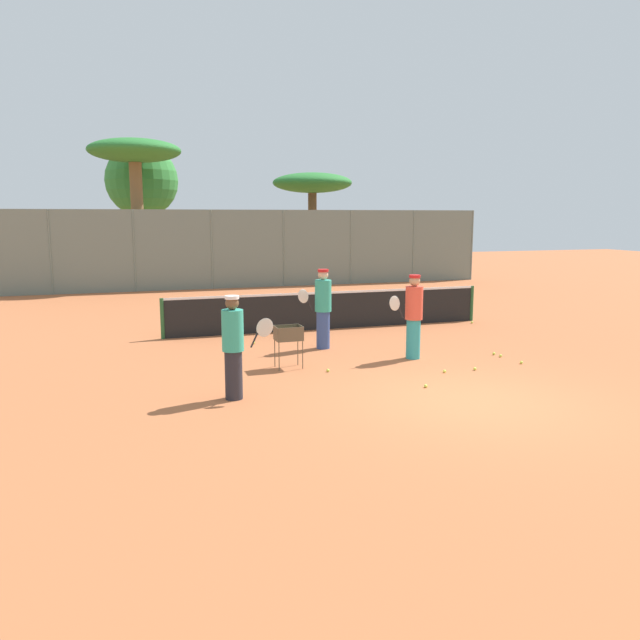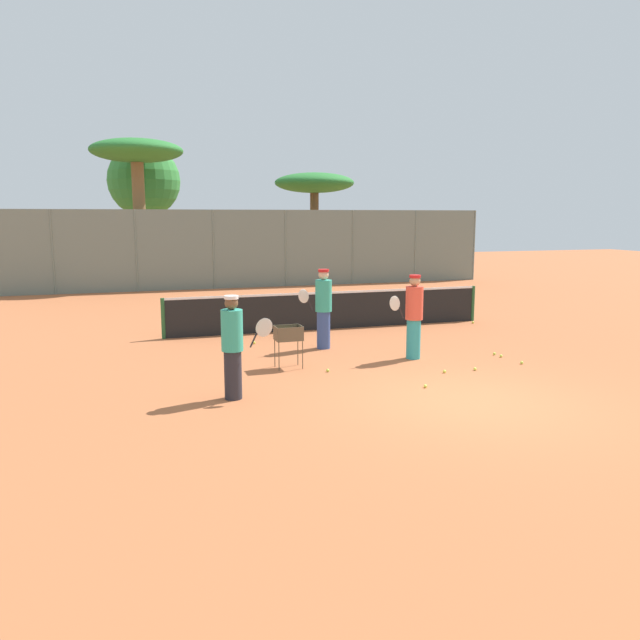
# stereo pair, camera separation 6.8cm
# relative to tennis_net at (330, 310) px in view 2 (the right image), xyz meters

# --- Properties ---
(ground_plane) EXTENTS (80.00, 80.00, 0.00)m
(ground_plane) POSITION_rel_tennis_net_xyz_m (0.00, -7.38, -0.56)
(ground_plane) COLOR #B26038
(tennis_net) EXTENTS (9.32, 0.10, 1.07)m
(tennis_net) POSITION_rel_tennis_net_xyz_m (0.00, 0.00, 0.00)
(tennis_net) COLOR #26592D
(tennis_net) RESTS_ON ground_plane
(back_fence) EXTENTS (22.88, 0.08, 3.45)m
(back_fence) POSITION_rel_tennis_net_xyz_m (0.00, 11.00, 1.17)
(back_fence) COLOR slate
(back_fence) RESTS_ON ground_plane
(tree_0) EXTENTS (4.20, 4.20, 5.43)m
(tree_0) POSITION_rel_tennis_net_xyz_m (4.47, 15.65, 4.22)
(tree_0) COLOR brown
(tree_0) RESTS_ON ground_plane
(tree_1) EXTENTS (3.57, 3.57, 6.70)m
(tree_1) POSITION_rel_tennis_net_xyz_m (-4.19, 16.50, 4.33)
(tree_1) COLOR brown
(tree_1) RESTS_ON ground_plane
(tree_2) EXTENTS (4.04, 4.04, 6.52)m
(tree_2) POSITION_rel_tennis_net_xyz_m (-4.61, 12.88, 5.16)
(tree_2) COLOR brown
(tree_2) RESTS_ON ground_plane
(player_white_outfit) EXTENTS (0.93, 0.40, 1.89)m
(player_white_outfit) POSITION_rel_tennis_net_xyz_m (0.56, -4.09, 0.42)
(player_white_outfit) COLOR teal
(player_white_outfit) RESTS_ON ground_plane
(player_red_cap) EXTENTS (0.94, 0.42, 1.92)m
(player_red_cap) POSITION_rel_tennis_net_xyz_m (-1.02, -2.43, 0.44)
(player_red_cap) COLOR #334C8C
(player_red_cap) RESTS_ON ground_plane
(player_yellow_shirt) EXTENTS (0.92, 0.38, 1.83)m
(player_yellow_shirt) POSITION_rel_tennis_net_xyz_m (-3.84, -5.96, 0.39)
(player_yellow_shirt) COLOR #26262D
(player_yellow_shirt) RESTS_ON ground_plane
(ball_cart) EXTENTS (0.56, 0.41, 0.90)m
(ball_cart) POSITION_rel_tennis_net_xyz_m (-2.34, -4.08, 0.11)
(ball_cart) COLOR brown
(ball_cart) RESTS_ON ground_plane
(tennis_ball_0) EXTENTS (0.07, 0.07, 0.07)m
(tennis_ball_0) POSITION_rel_tennis_net_xyz_m (2.56, -5.32, -0.52)
(tennis_ball_0) COLOR #D1E54C
(tennis_ball_0) RESTS_ON ground_plane
(tennis_ball_1) EXTENTS (0.07, 0.07, 0.07)m
(tennis_ball_1) POSITION_rel_tennis_net_xyz_m (2.52, -4.61, -0.52)
(tennis_ball_1) COLOR #D1E54C
(tennis_ball_1) RESTS_ON ground_plane
(tennis_ball_2) EXTENTS (0.07, 0.07, 0.07)m
(tennis_ball_2) POSITION_rel_tennis_net_xyz_m (-1.66, -4.67, -0.52)
(tennis_ball_2) COLOR #D1E54C
(tennis_ball_2) RESTS_ON ground_plane
(tennis_ball_3) EXTENTS (0.07, 0.07, 0.07)m
(tennis_ball_3) POSITION_rel_tennis_net_xyz_m (0.58, -5.49, -0.52)
(tennis_ball_3) COLOR #D1E54C
(tennis_ball_3) RESTS_ON ground_plane
(tennis_ball_4) EXTENTS (0.07, 0.07, 0.07)m
(tennis_ball_4) POSITION_rel_tennis_net_xyz_m (1.29, -5.50, -0.52)
(tennis_ball_4) COLOR #D1E54C
(tennis_ball_4) RESTS_ON ground_plane
(tennis_ball_5) EXTENTS (0.07, 0.07, 0.07)m
(tennis_ball_5) POSITION_rel_tennis_net_xyz_m (-0.31, -6.37, -0.52)
(tennis_ball_5) COLOR #D1E54C
(tennis_ball_5) RESTS_ON ground_plane
(tennis_ball_6) EXTENTS (0.07, 0.07, 0.07)m
(tennis_ball_6) POSITION_rel_tennis_net_xyz_m (4.36, -0.45, -0.52)
(tennis_ball_6) COLOR #D1E54C
(tennis_ball_6) RESTS_ON ground_plane
(tennis_ball_7) EXTENTS (0.07, 0.07, 0.07)m
(tennis_ball_7) POSITION_rel_tennis_net_xyz_m (-2.50, -1.41, -0.52)
(tennis_ball_7) COLOR #D1E54C
(tennis_ball_7) RESTS_ON ground_plane
(tennis_ball_8) EXTENTS (0.07, 0.07, 0.07)m
(tennis_ball_8) POSITION_rel_tennis_net_xyz_m (2.51, -4.37, -0.52)
(tennis_ball_8) COLOR #D1E54C
(tennis_ball_8) RESTS_ON ground_plane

